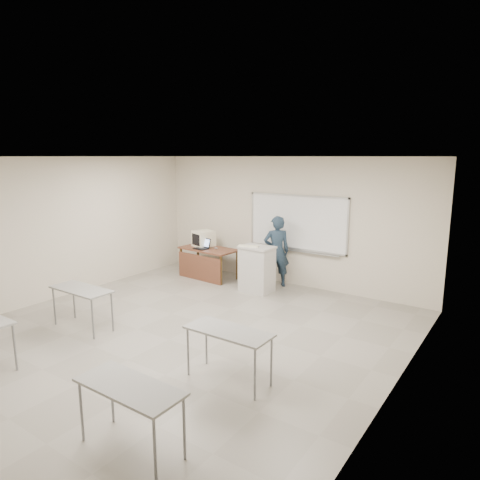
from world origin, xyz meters
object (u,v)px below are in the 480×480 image
Objects in this scene: podium at (257,269)px; presenter at (277,251)px; mouse at (216,248)px; keyboard at (248,246)px; instructor_desk at (206,257)px; crt_monitor at (204,239)px; whiteboard at (297,223)px; laptop at (202,246)px.

podium is 0.69m from presenter.
keyboard is (1.25, -0.44, 0.28)m from mouse.
instructor_desk is 0.53m from crt_monitor.
whiteboard is 2.39× the size of podium.
laptop reaches higher than instructor_desk.
keyboard is at bearing 24.86° from presenter.
mouse is 1.59m from presenter.
whiteboard is at bearing 29.38° from crt_monitor.
keyboard is (1.45, -0.28, 0.50)m from instructor_desk.
crt_monitor is 0.49m from mouse.
podium is at bearing -1.65° from instructor_desk.
presenter reaches higher than podium.
laptop is 0.35m from mouse.
mouse is (0.45, -0.08, -0.18)m from crt_monitor.
laptop is (0.15, -0.25, -0.14)m from crt_monitor.
whiteboard is 1.69× the size of instructor_desk.
crt_monitor is 1.43× the size of laptop.
instructor_desk is 1.56m from keyboard.
whiteboard reaches higher than crt_monitor.
instructor_desk is 1.84m from presenter.
instructor_desk is at bearing 176.23° from podium.
instructor_desk is at bearing 15.88° from laptop.
crt_monitor is 1.08× the size of keyboard.
mouse is 1.35m from keyboard.
laptop is 1.59m from keyboard.
whiteboard reaches higher than mouse.
laptop is 0.20× the size of presenter.
mouse is (-1.40, 0.32, 0.25)m from podium.
keyboard reaches higher than podium.
podium is at bearing 19.96° from keyboard.
podium is (1.60, -0.16, -0.03)m from instructor_desk.
keyboard reaches higher than instructor_desk.
presenter is (0.31, 0.71, -0.21)m from keyboard.
whiteboard is 2.12m from mouse.
crt_monitor reaches higher than instructor_desk.
instructor_desk is 0.28m from laptop.
presenter reaches higher than crt_monitor.
instructor_desk is 4.30× the size of laptop.
laptop is at bearing -143.53° from mouse.
podium is 1.94m from crt_monitor.
presenter is (-0.34, -0.34, -0.65)m from whiteboard.
crt_monitor is (-1.85, 0.39, 0.43)m from podium.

